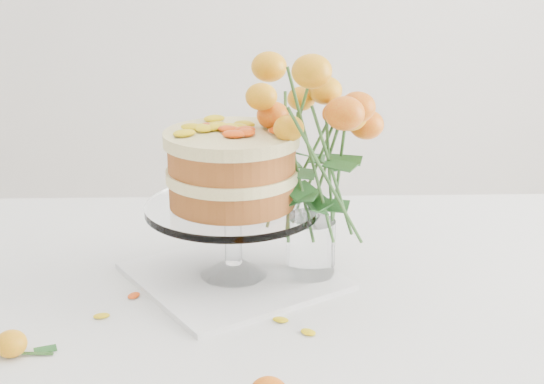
# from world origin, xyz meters

# --- Properties ---
(table) EXTENTS (1.43, 0.93, 0.76)m
(table) POSITION_xyz_m (0.00, 0.00, 0.67)
(table) COLOR tan
(table) RESTS_ON ground
(napkin) EXTENTS (0.43, 0.43, 0.01)m
(napkin) POSITION_xyz_m (-0.10, 0.02, 0.76)
(napkin) COLOR white
(napkin) RESTS_ON table
(cake_stand) EXTENTS (0.30, 0.30, 0.27)m
(cake_stand) POSITION_xyz_m (-0.10, 0.02, 0.94)
(cake_stand) COLOR white
(cake_stand) RESTS_ON napkin
(rose_vase) EXTENTS (0.33, 0.33, 0.42)m
(rose_vase) POSITION_xyz_m (0.04, 0.02, 1.01)
(rose_vase) COLOR white
(rose_vase) RESTS_ON table
(loose_rose_near) EXTENTS (0.08, 0.05, 0.04)m
(loose_rose_near) POSITION_xyz_m (-0.40, -0.23, 0.77)
(loose_rose_near) COLOR orange
(loose_rose_near) RESTS_ON table
(stray_petal_a) EXTENTS (0.03, 0.02, 0.00)m
(stray_petal_a) POSITION_xyz_m (-0.12, -0.10, 0.76)
(stray_petal_a) COLOR yellow
(stray_petal_a) RESTS_ON table
(stray_petal_b) EXTENTS (0.03, 0.02, 0.00)m
(stray_petal_b) POSITION_xyz_m (-0.02, -0.14, 0.76)
(stray_petal_b) COLOR yellow
(stray_petal_b) RESTS_ON table
(stray_petal_c) EXTENTS (0.03, 0.02, 0.00)m
(stray_petal_c) POSITION_xyz_m (0.02, -0.18, 0.76)
(stray_petal_c) COLOR yellow
(stray_petal_c) RESTS_ON table
(stray_petal_d) EXTENTS (0.03, 0.02, 0.00)m
(stray_petal_d) POSITION_xyz_m (-0.26, -0.05, 0.76)
(stray_petal_d) COLOR yellow
(stray_petal_d) RESTS_ON table
(stray_petal_e) EXTENTS (0.03, 0.02, 0.00)m
(stray_petal_e) POSITION_xyz_m (-0.30, -0.12, 0.76)
(stray_petal_e) COLOR yellow
(stray_petal_e) RESTS_ON table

